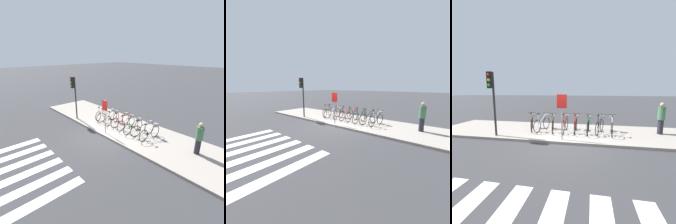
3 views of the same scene
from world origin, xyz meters
The scene contains 13 objects.
ground_plane centered at (0.00, 0.00, 0.00)m, with size 120.00×120.00×0.00m, color #38383A.
sidewalk centered at (0.00, 1.79, 0.06)m, with size 15.21×3.57×0.12m.
parked_bicycle_0 centered at (-2.19, 1.72, 0.56)m, with size 0.67×1.56×1.01m.
parked_bicycle_1 centered at (-1.54, 1.72, 0.56)m, with size 0.54×1.61×1.01m.
parked_bicycle_2 centered at (-0.95, 1.64, 0.56)m, with size 0.53×1.61×1.01m.
parked_bicycle_3 centered at (-0.28, 1.79, 0.56)m, with size 0.46×1.65×1.01m.
parked_bicycle_4 centered at (0.29, 1.73, 0.56)m, with size 0.46×1.65×1.01m.
parked_bicycle_5 centered at (0.96, 1.65, 0.56)m, with size 0.46×1.65×1.01m.
parked_bicycle_6 centered at (1.57, 1.80, 0.56)m, with size 0.62×1.59×1.01m.
parked_bicycle_7 centered at (2.15, 1.68, 0.56)m, with size 0.46×1.64×1.01m.
pedestrian centered at (4.58, 2.09, 0.96)m, with size 0.34×0.34×1.61m.
traffic_light centered at (-3.51, 0.23, 2.33)m, with size 0.24×0.40×3.06m.
sign_post centered at (-0.17, 0.29, 1.51)m, with size 0.44×0.07×2.04m.
Camera 1 is at (7.28, -5.91, 4.77)m, focal length 28.00 mm.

